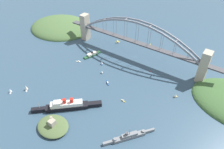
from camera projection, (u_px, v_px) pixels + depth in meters
name	position (u px, v px, depth m)	size (l,w,h in m)	color
ground_plane	(135.00, 57.00, 403.68)	(1400.00, 1400.00, 0.00)	#334C60
harbor_arch_bridge	(136.00, 43.00, 384.01)	(306.58, 16.66, 73.92)	#ADA38E
headland_east_shore	(62.00, 27.00, 500.02)	(147.46, 129.45, 31.39)	#476638
ocean_liner	(67.00, 106.00, 297.64)	(77.83, 72.30, 18.57)	black
naval_cruiser	(129.00, 136.00, 260.86)	(44.11, 57.00, 17.87)	slate
harbor_ferry_steamer	(92.00, 54.00, 405.07)	(16.43, 37.49, 8.29)	#23512D
fort_island_mid_harbor	(53.00, 126.00, 272.71)	(43.80, 36.31, 15.21)	#4C6038
seaplane_taxiing_near_bridge	(118.00, 42.00, 443.22)	(9.98, 8.15, 5.16)	#B7B7B2
seaplane_second_in_formation	(149.00, 46.00, 431.59)	(8.25, 11.47, 4.90)	#B7B7B2
small_boat_0	(102.00, 72.00, 362.02)	(5.21, 6.69, 6.67)	#2D6B3D
small_boat_1	(10.00, 91.00, 324.45)	(7.14, 7.05, 8.14)	silver
small_boat_2	(102.00, 63.00, 382.52)	(5.85, 6.58, 7.14)	#234C8C
small_boat_3	(108.00, 83.00, 343.15)	(10.54, 9.89, 2.60)	#234C8C
small_boat_4	(123.00, 101.00, 311.86)	(8.44, 2.39, 2.00)	gold
small_boat_5	(176.00, 95.00, 316.41)	(6.44, 6.07, 8.44)	gold
small_boat_6	(26.00, 88.00, 328.07)	(7.75, 7.95, 10.63)	silver
small_boat_7	(78.00, 61.00, 389.87)	(9.56, 4.52, 2.19)	silver
channel_marker_buoy	(150.00, 71.00, 366.90)	(2.20, 2.20, 2.75)	red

